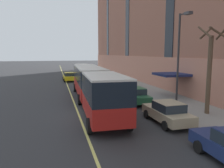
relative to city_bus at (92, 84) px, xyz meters
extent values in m
plane|color=#303033|center=(-0.74, -3.63, -2.02)|extent=(260.00, 260.00, 0.00)
cube|color=gray|center=(8.00, -0.63, -1.94)|extent=(5.10, 160.00, 0.15)
cube|color=tan|center=(10.48, -3.63, 0.18)|extent=(0.14, 110.00, 4.40)
cube|color=navy|center=(8.95, 0.90, 0.58)|extent=(3.20, 3.40, 0.24)
cube|color=#1E232B|center=(10.50, 21.12, 10.72)|extent=(0.10, 2.00, 17.59)
cube|color=#1E232B|center=(10.50, 37.62, 10.72)|extent=(0.10, 2.00, 17.59)
cube|color=red|center=(0.10, 3.45, -0.79)|extent=(2.87, 11.27, 1.22)
cube|color=black|center=(0.10, 3.45, 0.57)|extent=(2.88, 11.27, 1.49)
cube|color=silver|center=(0.10, 3.45, 1.38)|extent=(2.90, 11.28, 0.12)
cube|color=#19232D|center=(0.27, 9.08, 0.42)|extent=(2.34, 0.15, 1.12)
cube|color=orange|center=(0.27, 9.09, 1.14)|extent=(1.78, 0.11, 0.28)
cube|color=black|center=(0.27, 9.10, -1.30)|extent=(2.49, 0.19, 0.24)
cube|color=white|center=(-0.62, 9.13, -1.05)|extent=(0.28, 0.07, 0.18)
cube|color=white|center=(1.16, 9.07, -1.05)|extent=(0.28, 0.07, 0.18)
cylinder|color=#595651|center=(-0.08, -2.65, -0.04)|extent=(2.44, 1.07, 2.41)
cube|color=red|center=(-0.18, -6.15, -0.79)|extent=(2.72, 6.07, 1.22)
cube|color=black|center=(-0.18, -6.15, 0.57)|extent=(2.73, 6.07, 1.49)
cube|color=silver|center=(-0.18, -6.15, 1.38)|extent=(2.74, 6.07, 0.12)
cylinder|color=black|center=(-1.05, 7.41, -1.52)|extent=(0.33, 1.01, 1.00)
cylinder|color=black|center=(1.49, 7.33, -1.52)|extent=(0.33, 1.01, 1.00)
cylinder|color=black|center=(-1.27, 0.13, -1.52)|extent=(0.33, 1.01, 1.00)
cylinder|color=black|center=(1.27, 0.05, -1.52)|extent=(0.33, 1.01, 1.00)
cylinder|color=black|center=(-1.50, -7.76, -1.52)|extent=(0.33, 1.01, 1.00)
cylinder|color=black|center=(1.04, -7.84, -1.52)|extent=(0.33, 1.01, 1.00)
cube|color=#BCAD89|center=(4.13, -6.99, -1.38)|extent=(1.98, 4.51, 0.64)
cube|color=#232D38|center=(4.14, -7.22, -0.78)|extent=(1.68, 2.06, 0.56)
cube|color=#BCAD89|center=(4.14, -7.22, -0.48)|extent=(1.64, 1.97, 0.04)
cylinder|color=black|center=(3.18, -5.64, -1.70)|extent=(0.24, 0.65, 0.64)
cylinder|color=black|center=(4.99, -5.59, -1.70)|extent=(0.24, 0.65, 0.64)
cylinder|color=black|center=(3.27, -8.40, -1.70)|extent=(0.24, 0.65, 0.64)
cylinder|color=black|center=(5.07, -8.35, -1.70)|extent=(0.24, 0.65, 0.64)
cube|color=#B7B7BC|center=(4.19, 23.63, -1.38)|extent=(1.94, 4.57, 0.64)
cube|color=#232D38|center=(4.20, 23.41, -0.78)|extent=(1.64, 2.08, 0.56)
cube|color=#B7B7BC|center=(4.20, 23.41, -0.48)|extent=(1.60, 1.99, 0.04)
cylinder|color=black|center=(3.27, 25.00, -1.70)|extent=(0.24, 0.65, 0.64)
cylinder|color=black|center=(5.02, 25.06, -1.70)|extent=(0.24, 0.65, 0.64)
cylinder|color=black|center=(3.36, 22.20, -1.70)|extent=(0.24, 0.65, 0.64)
cylinder|color=black|center=(5.11, 22.27, -1.70)|extent=(0.24, 0.65, 0.64)
cube|color=#23603D|center=(4.31, 13.44, -1.38)|extent=(1.92, 4.75, 0.64)
cube|color=#232D38|center=(4.30, 13.21, -0.78)|extent=(1.62, 2.17, 0.56)
cube|color=#23603D|center=(4.30, 13.21, -0.48)|extent=(1.58, 2.07, 0.04)
cylinder|color=black|center=(3.50, 14.93, -1.70)|extent=(0.24, 0.65, 0.64)
cylinder|color=black|center=(5.22, 14.87, -1.70)|extent=(0.24, 0.65, 0.64)
cylinder|color=black|center=(3.40, 12.02, -1.70)|extent=(0.24, 0.65, 0.64)
cylinder|color=black|center=(5.12, 11.96, -1.70)|extent=(0.24, 0.65, 0.64)
cube|color=black|center=(4.20, 6.50, -1.38)|extent=(1.83, 4.83, 0.64)
cube|color=#232D38|center=(4.19, 6.26, -0.78)|extent=(1.56, 2.19, 0.56)
cube|color=black|center=(4.19, 6.26, -0.48)|extent=(1.52, 2.10, 0.04)
cylinder|color=black|center=(3.40, 8.01, -1.70)|extent=(0.24, 0.65, 0.64)
cylinder|color=black|center=(5.07, 7.96, -1.70)|extent=(0.24, 0.65, 0.64)
cylinder|color=black|center=(3.32, 5.04, -1.70)|extent=(0.24, 0.65, 0.64)
cylinder|color=black|center=(4.99, 5.00, -1.70)|extent=(0.24, 0.65, 0.64)
cube|color=#23603D|center=(4.14, -0.38, -1.38)|extent=(1.88, 4.81, 0.64)
cube|color=#232D38|center=(4.14, -0.62, -0.78)|extent=(1.63, 2.17, 0.56)
cube|color=#23603D|center=(4.14, -0.62, -0.48)|extent=(1.59, 2.08, 0.04)
cylinder|color=black|center=(3.26, 1.11, -1.70)|extent=(0.23, 0.64, 0.64)
cylinder|color=black|center=(5.05, 1.10, -1.70)|extent=(0.23, 0.64, 0.64)
cylinder|color=black|center=(3.23, -1.86, -1.70)|extent=(0.23, 0.64, 0.64)
cylinder|color=black|center=(5.03, -1.88, -1.70)|extent=(0.23, 0.64, 0.64)
cylinder|color=black|center=(3.33, -11.70, -1.70)|extent=(0.23, 0.64, 0.64)
cube|color=yellow|center=(-1.12, 18.47, -1.38)|extent=(1.95, 4.31, 0.64)
cube|color=#232D38|center=(-1.11, 18.26, -0.78)|extent=(1.65, 1.97, 0.56)
cube|color=yellow|center=(-1.11, 18.26, -0.48)|extent=(1.61, 1.88, 0.04)
cylinder|color=black|center=(-2.05, 19.76, -1.70)|extent=(0.24, 0.65, 0.64)
cylinder|color=black|center=(-0.29, 19.82, -1.70)|extent=(0.24, 0.65, 0.64)
cylinder|color=black|center=(-1.96, 17.12, -1.70)|extent=(0.24, 0.65, 0.64)
cylinder|color=black|center=(-0.19, 17.19, -1.70)|extent=(0.24, 0.65, 0.64)
cylinder|color=brown|center=(8.19, -6.03, 1.17)|extent=(0.35, 0.35, 6.07)
cylinder|color=brown|center=(9.09, -6.21, 4.55)|extent=(0.51, 1.92, 1.22)
cylinder|color=brown|center=(8.12, -5.48, 4.45)|extent=(1.22, 0.31, 1.01)
cylinder|color=brown|center=(7.53, -6.12, 4.45)|extent=(0.33, 1.43, 1.01)
cylinder|color=brown|center=(8.15, -6.75, 4.38)|extent=(1.52, 0.24, 0.88)
cylinder|color=#2D2D30|center=(6.06, -5.00, 2.02)|extent=(0.16, 0.16, 7.78)
cylinder|color=#2D2D30|center=(6.06, -5.55, 5.81)|extent=(0.10, 1.10, 0.10)
cube|color=#3D3D3F|center=(6.06, -6.10, 5.76)|extent=(0.36, 0.60, 0.20)
cube|color=#E0D66B|center=(-1.70, -0.63, -2.01)|extent=(0.16, 140.00, 0.01)
camera|label=1|loc=(-3.38, -20.50, 2.89)|focal=35.00mm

